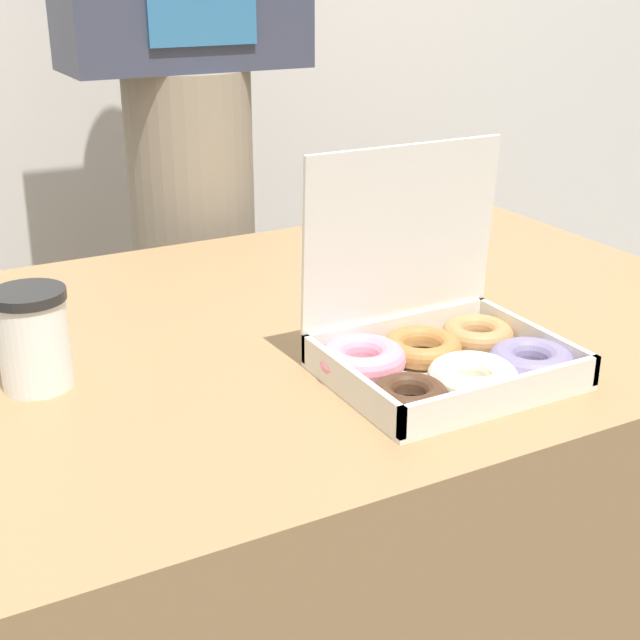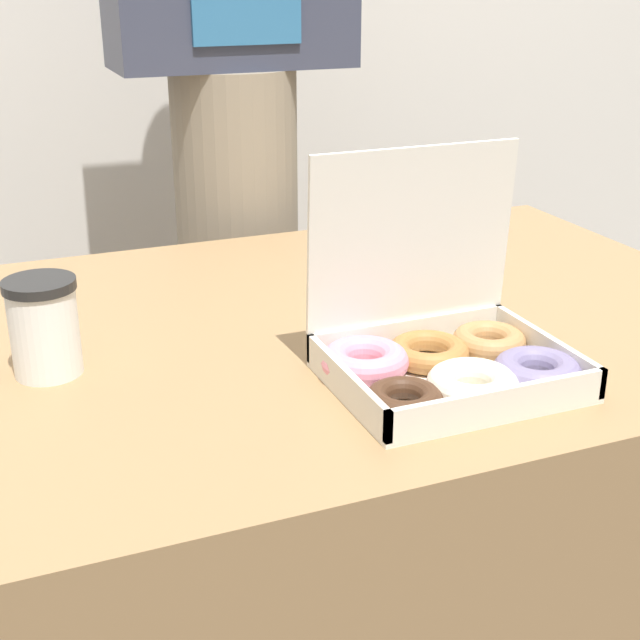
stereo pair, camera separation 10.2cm
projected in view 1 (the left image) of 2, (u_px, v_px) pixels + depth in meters
The scene contains 4 objects.
table at pixel (332, 527), 1.40m from camera, with size 1.19×0.86×0.72m.
donut_box at pixel (441, 346), 1.08m from camera, with size 0.31×0.24×0.27m.
coffee_cup at pixel (33, 338), 1.04m from camera, with size 0.09×0.09×0.12m.
person_customer at pixel (186, 87), 1.70m from camera, with size 0.45×0.25×1.82m.
Camera 1 is at (-0.58, -1.03, 1.19)m, focal length 50.00 mm.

